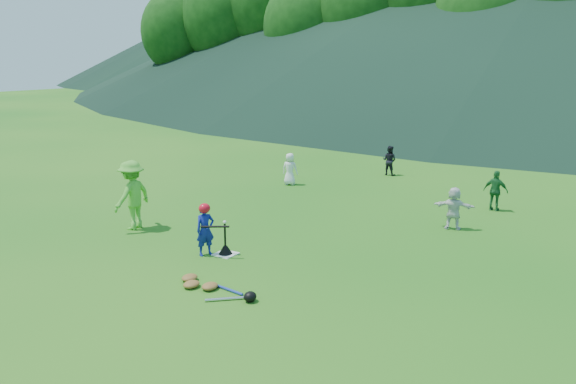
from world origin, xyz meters
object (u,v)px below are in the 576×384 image
object	(u,v)px
home_plate	(226,254)
fielder_d	(454,208)
fielder_c	(496,191)
adult_coach	(132,195)
fielder_b	(389,160)
fielder_a	(290,169)
batting_tee	(225,249)
batter_child	(205,230)
equipment_pile	(209,286)

from	to	relation	value
home_plate	fielder_d	distance (m)	5.83
fielder_c	adult_coach	bearing A→B (deg)	45.30
home_plate	fielder_b	distance (m)	9.85
adult_coach	fielder_b	distance (m)	9.99
home_plate	fielder_b	size ratio (longest dim) A/B	0.42
fielder_d	fielder_b	bearing A→B (deg)	-65.65
home_plate	fielder_a	size ratio (longest dim) A/B	0.42
batting_tee	batter_child	bearing A→B (deg)	-143.72
adult_coach	equipment_pile	distance (m)	4.58
adult_coach	batter_child	bearing A→B (deg)	75.13
fielder_a	fielder_d	bearing A→B (deg)	149.67
fielder_b	batter_child	bearing A→B (deg)	91.62
batter_child	fielder_d	bearing A→B (deg)	-13.74
fielder_a	batting_tee	xyz separation A→B (m)	(2.55, -6.52, -0.41)
fielder_d	home_plate	bearing A→B (deg)	39.21
fielder_a	batter_child	bearing A→B (deg)	95.37
adult_coach	fielder_c	size ratio (longest dim) A/B	1.52
batter_child	batting_tee	world-z (taller)	batter_child
adult_coach	fielder_c	xyz separation A→B (m)	(7.17, 6.70, -0.30)
batter_child	adult_coach	distance (m)	2.86
fielder_a	fielder_d	xyz separation A→B (m)	(6.13, -1.95, 0.00)
batter_child	home_plate	bearing A→B (deg)	-28.32
batting_tee	equipment_pile	xyz separation A→B (m)	(0.96, -1.64, -0.06)
home_plate	fielder_c	size ratio (longest dim) A/B	0.40
home_plate	adult_coach	distance (m)	3.26
fielder_b	fielder_d	bearing A→B (deg)	128.38
fielder_c	fielder_a	bearing A→B (deg)	5.84
fielder_d	adult_coach	bearing A→B (deg)	20.15
fielder_c	equipment_pile	world-z (taller)	fielder_c
batter_child	adult_coach	xyz separation A→B (m)	(-2.80, 0.48, 0.30)
fielder_a	equipment_pile	distance (m)	8.89
adult_coach	fielder_d	size ratio (longest dim) A/B	1.60
fielder_a	batting_tee	world-z (taller)	fielder_a
fielder_b	equipment_pile	world-z (taller)	fielder_b
batter_child	equipment_pile	world-z (taller)	batter_child
batter_child	fielder_b	world-z (taller)	batter_child
home_plate	fielder_b	xyz separation A→B (m)	(-0.39, 9.83, 0.53)
adult_coach	batting_tee	size ratio (longest dim) A/B	2.55
fielder_d	batting_tee	size ratio (longest dim) A/B	1.59
fielder_a	fielder_d	world-z (taller)	fielder_d
adult_coach	fielder_a	world-z (taller)	adult_coach
fielder_b	fielder_c	distance (m)	5.29
batter_child	equipment_pile	xyz separation A→B (m)	(1.30, -1.39, -0.50)
batter_child	fielder_c	xyz separation A→B (m)	(4.37, 7.18, 0.00)
home_plate	equipment_pile	xyz separation A→B (m)	(0.96, -1.64, 0.06)
batting_tee	fielder_c	bearing A→B (deg)	59.83
adult_coach	fielder_b	bearing A→B (deg)	158.85
fielder_a	equipment_pile	bearing A→B (deg)	100.59
equipment_pile	fielder_d	bearing A→B (deg)	67.12
home_plate	batter_child	distance (m)	0.70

